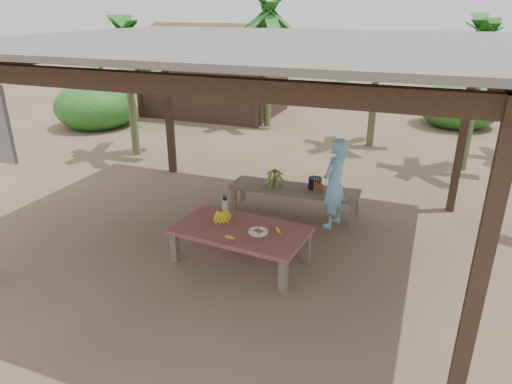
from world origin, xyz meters
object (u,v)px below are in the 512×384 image
at_px(ripe_banana_bunch, 221,214).
at_px(water_flask, 225,207).
at_px(plate, 258,232).
at_px(cooking_pot, 315,183).
at_px(work_table, 241,233).
at_px(woman, 334,183).
at_px(bench, 295,191).

relative_size(ripe_banana_bunch, water_flask, 0.96).
relative_size(plate, cooking_pot, 1.22).
xyz_separation_m(work_table, cooking_pot, (0.54, 1.94, 0.11)).
height_order(cooking_pot, woman, woman).
xyz_separation_m(work_table, ripe_banana_bunch, (-0.37, 0.15, 0.15)).
relative_size(water_flask, woman, 0.21).
bearing_deg(woman, ripe_banana_bunch, -25.90).
bearing_deg(plate, ripe_banana_bunch, 164.07).
bearing_deg(ripe_banana_bunch, water_flask, 94.42).
relative_size(work_table, water_flask, 6.13).
relative_size(ripe_banana_bunch, cooking_pot, 1.34).
xyz_separation_m(work_table, woman, (0.94, 1.57, 0.30)).
xyz_separation_m(work_table, plate, (0.27, -0.04, 0.08)).
height_order(ripe_banana_bunch, woman, woman).
height_order(work_table, cooking_pot, cooking_pot).
xyz_separation_m(bench, water_flask, (-0.60, -1.51, 0.23)).
relative_size(work_table, cooking_pot, 8.51).
bearing_deg(plate, bench, 91.79).
distance_m(water_flask, woman, 1.82).
height_order(plate, woman, woman).
bearing_deg(work_table, bench, 88.14).
distance_m(bench, cooking_pot, 0.37).
distance_m(work_table, bench, 1.86).
height_order(ripe_banana_bunch, water_flask, water_flask).
distance_m(work_table, plate, 0.29).
bearing_deg(woman, bench, -93.83).
bearing_deg(plate, work_table, 171.93).
bearing_deg(woman, cooking_pot, -115.80).
relative_size(work_table, bench, 0.84).
distance_m(ripe_banana_bunch, water_flask, 0.19).
height_order(water_flask, cooking_pot, water_flask).
bearing_deg(bench, ripe_banana_bunch, -111.83).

